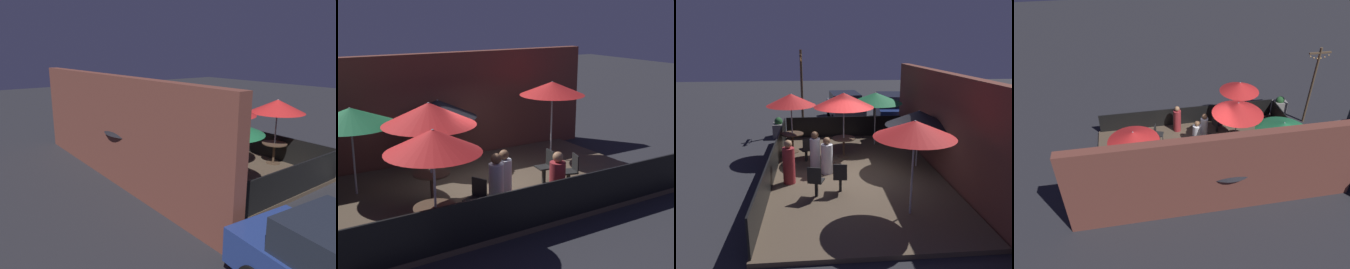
# 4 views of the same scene
# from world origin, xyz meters

# --- Properties ---
(ground_plane) EXTENTS (60.00, 60.00, 0.00)m
(ground_plane) POSITION_xyz_m (0.00, 0.00, 0.00)
(ground_plane) COLOR #26262B
(patio_deck) EXTENTS (9.14, 5.54, 0.12)m
(patio_deck) POSITION_xyz_m (0.00, 0.00, 0.06)
(patio_deck) COLOR brown
(patio_deck) RESTS_ON ground_plane
(building_wall) EXTENTS (10.74, 0.36, 3.43)m
(building_wall) POSITION_xyz_m (0.00, 3.00, 1.71)
(building_wall) COLOR brown
(building_wall) RESTS_ON ground_plane
(fence_front) EXTENTS (8.94, 0.05, 0.95)m
(fence_front) POSITION_xyz_m (0.00, -2.72, 0.59)
(fence_front) COLOR black
(fence_front) RESTS_ON patio_deck
(fence_side_left) EXTENTS (0.05, 5.34, 0.95)m
(fence_side_left) POSITION_xyz_m (-4.53, 0.00, 0.59)
(fence_side_left) COLOR black
(fence_side_left) RESTS_ON patio_deck
(patio_umbrella_0) EXTENTS (2.24, 2.24, 2.47)m
(patio_umbrella_0) POSITION_xyz_m (-1.69, -0.27, 2.32)
(patio_umbrella_0) COLOR #B2B2B7
(patio_umbrella_0) RESTS_ON patio_deck
(patio_umbrella_1) EXTENTS (1.92, 1.92, 2.36)m
(patio_umbrella_1) POSITION_xyz_m (-2.43, -2.27, 2.24)
(patio_umbrella_1) COLOR #B2B2B7
(patio_umbrella_1) RESTS_ON patio_deck
(patio_umbrella_2) EXTENTS (2.00, 2.00, 2.45)m
(patio_umbrella_2) POSITION_xyz_m (2.88, 1.03, 2.36)
(patio_umbrella_2) COLOR #B2B2B7
(patio_umbrella_2) RESTS_ON patio_deck
(patio_umbrella_3) EXTENTS (2.30, 2.30, 2.02)m
(patio_umbrella_3) POSITION_xyz_m (-0.41, 2.20, 1.88)
(patio_umbrella_3) COLOR #B2B2B7
(patio_umbrella_3) RESTS_ON patio_deck
(patio_umbrella_4) EXTENTS (2.26, 2.26, 2.25)m
(patio_umbrella_4) POSITION_xyz_m (-3.15, 1.20, 2.15)
(patio_umbrella_4) COLOR #B2B2B7
(patio_umbrella_4) RESTS_ON patio_deck
(dining_table_0) EXTENTS (0.90, 0.90, 0.74)m
(dining_table_0) POSITION_xyz_m (-1.69, -0.27, 0.71)
(dining_table_0) COLOR #4C3828
(dining_table_0) RESTS_ON patio_deck
(dining_table_1) EXTENTS (0.89, 0.89, 0.77)m
(dining_table_1) POSITION_xyz_m (-2.43, -2.27, 0.73)
(dining_table_1) COLOR #4C3828
(dining_table_1) RESTS_ON patio_deck
(patio_chair_0) EXTENTS (0.53, 0.53, 0.92)m
(patio_chair_0) POSITION_xyz_m (-1.20, -1.68, 0.62)
(patio_chair_0) COLOR black
(patio_chair_0) RESTS_ON patio_deck
(patio_chair_1) EXTENTS (0.45, 0.45, 0.90)m
(patio_chair_1) POSITION_xyz_m (1.47, -0.66, 0.61)
(patio_chair_1) COLOR black
(patio_chair_1) RESTS_ON patio_deck
(patio_chair_2) EXTENTS (0.50, 0.50, 0.94)m
(patio_chair_2) POSITION_xyz_m (1.74, -1.37, 0.64)
(patio_chair_2) COLOR black
(patio_chair_2) RESTS_ON patio_deck
(patron_0) EXTENTS (0.45, 0.45, 1.33)m
(patron_0) POSITION_xyz_m (-0.51, -1.37, 0.73)
(patron_0) COLOR silver
(patron_0) RESTS_ON patio_deck
(patron_1) EXTENTS (0.40, 0.40, 1.25)m
(patron_1) POSITION_xyz_m (-0.06, -0.98, 0.68)
(patron_1) COLOR silver
(patron_1) RESTS_ON patio_deck
(patron_2) EXTENTS (0.48, 0.48, 1.40)m
(patron_2) POSITION_xyz_m (0.67, -2.19, 0.76)
(patron_2) COLOR maroon
(patron_2) RESTS_ON patio_deck
(planter_box) EXTENTS (0.74, 0.52, 0.95)m
(planter_box) POSITION_xyz_m (-5.17, -3.10, 0.43)
(planter_box) COLOR gray
(planter_box) RESTS_ON ground_plane
(light_post) EXTENTS (1.10, 0.12, 4.07)m
(light_post) POSITION_xyz_m (-6.07, -1.97, 2.27)
(light_post) COLOR brown
(light_post) RESTS_ON ground_plane
(parked_car_0) EXTENTS (4.13, 2.00, 1.62)m
(parked_car_0) POSITION_xyz_m (-8.40, 0.39, 0.84)
(parked_car_0) COLOR #5B5B60
(parked_car_0) RESTS_ON ground_plane
(parked_car_1) EXTENTS (4.16, 2.07, 1.62)m
(parked_car_1) POSITION_xyz_m (-7.66, 2.99, 0.84)
(parked_car_1) COLOR navy
(parked_car_1) RESTS_ON ground_plane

